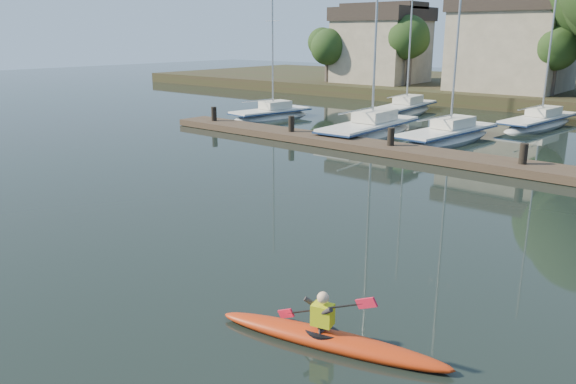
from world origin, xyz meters
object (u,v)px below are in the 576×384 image
Objects in this scene: sailboat_1 at (369,138)px; kayak at (329,336)px; sailboat_2 at (447,143)px; dock at (451,158)px; sailboat_6 at (538,128)px; sailboat_5 at (404,115)px; sailboat_0 at (271,121)px.

kayak is at bearing -61.58° from sailboat_1.
sailboat_2 is at bearing 16.01° from sailboat_1.
sailboat_1 is at bearing 149.98° from dock.
sailboat_2 is at bearing -98.64° from sailboat_6.
sailboat_1 is 1.06× the size of sailboat_5.
dock is 7.47m from sailboat_1.
sailboat_6 reaches higher than sailboat_2.
sailboat_1 reaches higher than sailboat_5.
kayak is 16.16m from dock.
dock is at bearing -82.28° from sailboat_6.
sailboat_2 is 10.69m from sailboat_5.
dock is 2.38× the size of sailboat_6.
kayak is 28.99m from sailboat_6.
sailboat_5 is (-14.07, 28.60, -0.35)m from kayak.
dock is (-4.67, 15.47, 0.03)m from kayak.
sailboat_6 is at bearing 85.70° from kayak.
sailboat_2 is (12.44, 0.01, -0.00)m from sailboat_0.
sailboat_1 is at bearing 1.07° from sailboat_0.
sailboat_2 is at bearing 116.16° from dock.
sailboat_6 is at bearing 80.90° from sailboat_2.
sailboat_0 is at bearing -144.39° from sailboat_6.
sailboat_6 is at bearing 54.78° from sailboat_1.
dock is at bearing -59.02° from sailboat_5.
sailboat_0 is (-19.57, 20.46, -0.35)m from kayak.
kayak is at bearing -68.42° from sailboat_5.
kayak is 0.13× the size of dock.
kayak is 0.31× the size of sailboat_6.
dock is 3.15× the size of sailboat_0.
sailboat_0 is 0.76× the size of sailboat_6.
sailboat_1 is 1.06× the size of sailboat_2.
dock is 2.39× the size of sailboat_5.
dock is at bearing -57.64° from sailboat_2.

